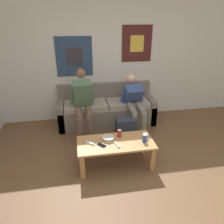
% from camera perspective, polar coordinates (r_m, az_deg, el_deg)
% --- Properties ---
extents(ground_plane, '(18.00, 18.00, 0.00)m').
position_cam_1_polar(ground_plane, '(3.13, 6.82, -20.15)').
color(ground_plane, brown).
extents(wall_back, '(10.00, 0.07, 2.55)m').
position_cam_1_polar(wall_back, '(4.71, -0.92, 13.43)').
color(wall_back, silver).
rests_on(wall_back, ground_plane).
extents(couch, '(2.00, 0.70, 0.80)m').
position_cam_1_polar(couch, '(4.67, -1.45, 0.53)').
color(couch, '#70665B').
rests_on(couch, ground_plane).
extents(coffee_table, '(1.15, 0.55, 0.41)m').
position_cam_1_polar(coffee_table, '(3.36, 0.94, -8.89)').
color(coffee_table, '#B27F4C').
rests_on(coffee_table, ground_plane).
extents(person_seated_adult, '(0.47, 0.94, 1.23)m').
position_cam_1_polar(person_seated_adult, '(4.14, -7.63, 2.76)').
color(person_seated_adult, brown).
rests_on(person_seated_adult, ground_plane).
extents(person_seated_teen, '(0.47, 0.98, 1.07)m').
position_cam_1_polar(person_seated_teen, '(4.33, 5.78, 2.91)').
color(person_seated_teen, gray).
rests_on(person_seated_teen, ground_plane).
extents(backpack, '(0.37, 0.27, 0.44)m').
position_cam_1_polar(backpack, '(4.05, 3.59, -4.74)').
color(backpack, '#282D38').
rests_on(backpack, ground_plane).
extents(ceramic_bowl, '(0.19, 0.19, 0.05)m').
position_cam_1_polar(ceramic_bowl, '(3.36, -0.99, -6.85)').
color(ceramic_bowl, '#B7B2A8').
rests_on(ceramic_bowl, coffee_table).
extents(pillar_candle, '(0.07, 0.07, 0.09)m').
position_cam_1_polar(pillar_candle, '(3.43, 8.71, -6.22)').
color(pillar_candle, silver).
rests_on(pillar_candle, coffee_table).
extents(drink_can_blue, '(0.07, 0.07, 0.12)m').
position_cam_1_polar(drink_can_blue, '(3.33, 8.49, -6.81)').
color(drink_can_blue, '#28479E').
rests_on(drink_can_blue, coffee_table).
extents(drink_can_red, '(0.07, 0.07, 0.12)m').
position_cam_1_polar(drink_can_red, '(3.42, 1.97, -5.60)').
color(drink_can_red, maroon).
rests_on(drink_can_red, coffee_table).
extents(game_controller_near_left, '(0.13, 0.12, 0.03)m').
position_cam_1_polar(game_controller_near_left, '(3.29, -5.74, -8.08)').
color(game_controller_near_left, white).
rests_on(game_controller_near_left, coffee_table).
extents(game_controller_near_right, '(0.07, 0.15, 0.03)m').
position_cam_1_polar(game_controller_near_right, '(3.24, 1.38, -8.55)').
color(game_controller_near_right, white).
rests_on(game_controller_near_right, coffee_table).
extents(cell_phone, '(0.14, 0.15, 0.01)m').
position_cam_1_polar(cell_phone, '(3.24, -2.73, -8.66)').
color(cell_phone, black).
rests_on(cell_phone, coffee_table).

